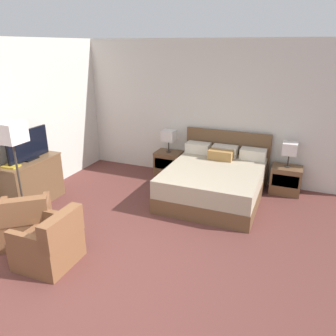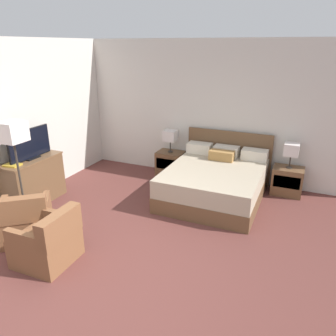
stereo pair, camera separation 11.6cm
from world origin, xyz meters
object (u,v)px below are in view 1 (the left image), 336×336
object	(u,v)px
nightstand_left	(169,163)
dresser	(32,181)
nightstand_right	(286,180)
armchair_by_window	(26,222)
tv	(28,145)
table_lamp_right	(290,149)
book_red_cover	(11,166)
bed	(215,181)
armchair_companion	(50,244)
table_lamp_left	(169,136)
floor_lamp	(12,139)

from	to	relation	value
nightstand_left	dresser	distance (m)	2.78
nightstand_right	armchair_by_window	world-z (taller)	armchair_by_window
tv	table_lamp_right	bearing A→B (deg)	27.68
dresser	book_red_cover	size ratio (longest dim) A/B	4.47
bed	armchair_by_window	distance (m)	3.24
nightstand_right	armchair_companion	world-z (taller)	armchair_companion
nightstand_left	table_lamp_left	bearing A→B (deg)	90.00
nightstand_left	book_red_cover	size ratio (longest dim) A/B	2.23
bed	table_lamp_left	xyz separation A→B (m)	(-1.21, 0.71, 0.56)
dresser	tv	xyz separation A→B (m)	(0.00, 0.03, 0.65)
table_lamp_right	book_red_cover	world-z (taller)	table_lamp_right
nightstand_right	table_lamp_right	size ratio (longest dim) A/B	1.18
dresser	bed	bearing A→B (deg)	26.95
dresser	armchair_by_window	world-z (taller)	dresser
table_lamp_right	nightstand_right	bearing A→B (deg)	-90.00
nightstand_left	armchair_by_window	size ratio (longest dim) A/B	0.58
table_lamp_right	dresser	bearing A→B (deg)	-152.01
table_lamp_left	table_lamp_right	xyz separation A→B (m)	(2.41, 0.00, 0.00)
armchair_companion	nightstand_right	bearing A→B (deg)	52.49
bed	floor_lamp	distance (m)	3.45
nightstand_left	armchair_by_window	xyz separation A→B (m)	(-0.93, -3.14, 0.02)
bed	dresser	world-z (taller)	bed
bed	armchair_companion	bearing A→B (deg)	-117.71
table_lamp_right	floor_lamp	distance (m)	4.70
table_lamp_right	dresser	size ratio (longest dim) A/B	0.42
tv	armchair_by_window	xyz separation A→B (m)	(0.77, -0.99, -0.79)
tv	dresser	bearing A→B (deg)	-94.91
bed	nightstand_right	bearing A→B (deg)	30.36
table_lamp_right	armchair_by_window	distance (m)	4.63
table_lamp_right	book_red_cover	distance (m)	4.85
nightstand_left	nightstand_right	size ratio (longest dim) A/B	1.00
nightstand_left	table_lamp_right	bearing A→B (deg)	0.03
dresser	floor_lamp	distance (m)	1.16
bed	tv	size ratio (longest dim) A/B	2.24
book_red_cover	armchair_companion	world-z (taller)	book_red_cover
bed	nightstand_right	size ratio (longest dim) A/B	3.58
nightstand_right	armchair_companion	size ratio (longest dim) A/B	0.73
nightstand_right	bed	bearing A→B (deg)	-149.64
nightstand_right	table_lamp_right	distance (m)	0.62
table_lamp_left	dresser	bearing A→B (deg)	-127.90
table_lamp_left	armchair_by_window	bearing A→B (deg)	-106.48
table_lamp_left	dresser	world-z (taller)	table_lamp_left
book_red_cover	bed	bearing A→B (deg)	32.51
dresser	armchair_companion	size ratio (longest dim) A/B	1.47
bed	nightstand_left	bearing A→B (deg)	149.64
tv	floor_lamp	xyz separation A→B (m)	(0.34, -0.60, 0.30)
nightstand_right	tv	size ratio (longest dim) A/B	0.62
bed	nightstand_right	distance (m)	1.40
nightstand_left	book_red_cover	distance (m)	3.13
tv	armchair_companion	world-z (taller)	tv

